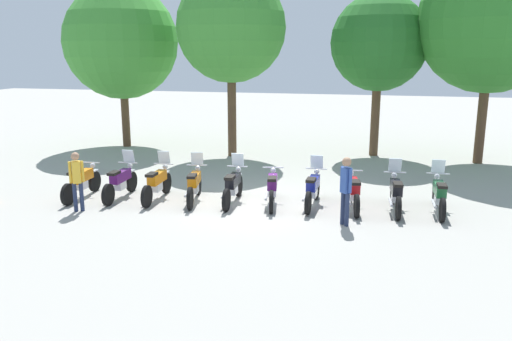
{
  "coord_description": "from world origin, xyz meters",
  "views": [
    {
      "loc": [
        3.47,
        -13.66,
        4.3
      ],
      "look_at": [
        0.0,
        0.5,
        0.9
      ],
      "focal_mm": 35.77,
      "sensor_mm": 36.0,
      "label": 1
    }
  ],
  "objects_px": {
    "motorcycle_1": "(121,181)",
    "motorcycle_9": "(439,194)",
    "tree_1": "(231,28)",
    "motorcycle_5": "(272,188)",
    "tree_3": "(492,21)",
    "person_0": "(346,186)",
    "motorcycle_8": "(396,193)",
    "motorcycle_4": "(233,186)",
    "motorcycle_3": "(194,184)",
    "motorcycle_7": "(353,191)",
    "person_1": "(77,177)",
    "tree_2": "(379,43)",
    "motorcycle_6": "(313,188)",
    "motorcycle_0": "(82,182)",
    "tree_0": "(121,42)",
    "motorcycle_2": "(157,183)"
  },
  "relations": [
    {
      "from": "person_1",
      "to": "motorcycle_0",
      "type": "bearing_deg",
      "value": -3.52
    },
    {
      "from": "motorcycle_5",
      "to": "tree_2",
      "type": "bearing_deg",
      "value": -28.45
    },
    {
      "from": "motorcycle_9",
      "to": "tree_0",
      "type": "distance_m",
      "value": 15.53
    },
    {
      "from": "motorcycle_5",
      "to": "tree_3",
      "type": "distance_m",
      "value": 11.22
    },
    {
      "from": "motorcycle_7",
      "to": "tree_3",
      "type": "distance_m",
      "value": 9.89
    },
    {
      "from": "tree_1",
      "to": "tree_3",
      "type": "xyz_separation_m",
      "value": [
        9.87,
        0.93,
        0.18
      ]
    },
    {
      "from": "motorcycle_3",
      "to": "tree_0",
      "type": "distance_m",
      "value": 10.81
    },
    {
      "from": "motorcycle_1",
      "to": "motorcycle_9",
      "type": "relative_size",
      "value": 1.0
    },
    {
      "from": "motorcycle_8",
      "to": "tree_3",
      "type": "bearing_deg",
      "value": -28.77
    },
    {
      "from": "motorcycle_0",
      "to": "tree_1",
      "type": "distance_m",
      "value": 9.03
    },
    {
      "from": "motorcycle_1",
      "to": "motorcycle_9",
      "type": "height_order",
      "value": "same"
    },
    {
      "from": "motorcycle_6",
      "to": "person_1",
      "type": "relative_size",
      "value": 1.32
    },
    {
      "from": "motorcycle_7",
      "to": "tree_1",
      "type": "relative_size",
      "value": 0.29
    },
    {
      "from": "person_0",
      "to": "person_1",
      "type": "bearing_deg",
      "value": 140.86
    },
    {
      "from": "person_0",
      "to": "tree_3",
      "type": "height_order",
      "value": "tree_3"
    },
    {
      "from": "motorcycle_0",
      "to": "motorcycle_8",
      "type": "relative_size",
      "value": 1.0
    },
    {
      "from": "motorcycle_4",
      "to": "tree_1",
      "type": "relative_size",
      "value": 0.29
    },
    {
      "from": "motorcycle_1",
      "to": "motorcycle_7",
      "type": "relative_size",
      "value": 1.01
    },
    {
      "from": "tree_3",
      "to": "person_1",
      "type": "bearing_deg",
      "value": -141.53
    },
    {
      "from": "motorcycle_4",
      "to": "motorcycle_3",
      "type": "bearing_deg",
      "value": 92.96
    },
    {
      "from": "motorcycle_2",
      "to": "motorcycle_4",
      "type": "xyz_separation_m",
      "value": [
        2.29,
        0.21,
        0.0
      ]
    },
    {
      "from": "tree_2",
      "to": "motorcycle_3",
      "type": "bearing_deg",
      "value": -120.9
    },
    {
      "from": "person_1",
      "to": "motorcycle_8",
      "type": "bearing_deg",
      "value": -107.69
    },
    {
      "from": "motorcycle_1",
      "to": "person_1",
      "type": "bearing_deg",
      "value": 159.37
    },
    {
      "from": "motorcycle_6",
      "to": "motorcycle_7",
      "type": "bearing_deg",
      "value": -88.41
    },
    {
      "from": "motorcycle_6",
      "to": "tree_3",
      "type": "xyz_separation_m",
      "value": [
        5.59,
        7.34,
        4.91
      ]
    },
    {
      "from": "tree_0",
      "to": "tree_2",
      "type": "height_order",
      "value": "tree_0"
    },
    {
      "from": "motorcycle_6",
      "to": "motorcycle_5",
      "type": "bearing_deg",
      "value": 98.68
    },
    {
      "from": "motorcycle_4",
      "to": "motorcycle_8",
      "type": "height_order",
      "value": "same"
    },
    {
      "from": "motorcycle_3",
      "to": "motorcycle_9",
      "type": "height_order",
      "value": "same"
    },
    {
      "from": "motorcycle_8",
      "to": "motorcycle_3",
      "type": "bearing_deg",
      "value": 90.32
    },
    {
      "from": "motorcycle_4",
      "to": "tree_2",
      "type": "relative_size",
      "value": 0.33
    },
    {
      "from": "motorcycle_9",
      "to": "motorcycle_8",
      "type": "bearing_deg",
      "value": 94.81
    },
    {
      "from": "person_0",
      "to": "tree_3",
      "type": "xyz_separation_m",
      "value": [
        4.58,
        8.81,
        4.39
      ]
    },
    {
      "from": "motorcycle_7",
      "to": "tree_0",
      "type": "xyz_separation_m",
      "value": [
        -10.82,
        7.37,
        4.22
      ]
    },
    {
      "from": "motorcycle_3",
      "to": "tree_1",
      "type": "height_order",
      "value": "tree_1"
    },
    {
      "from": "motorcycle_4",
      "to": "tree_2",
      "type": "xyz_separation_m",
      "value": [
        3.83,
        8.2,
        4.13
      ]
    },
    {
      "from": "motorcycle_0",
      "to": "motorcycle_2",
      "type": "bearing_deg",
      "value": -83.76
    },
    {
      "from": "motorcycle_0",
      "to": "motorcycle_3",
      "type": "distance_m",
      "value": 3.45
    },
    {
      "from": "motorcycle_0",
      "to": "tree_0",
      "type": "height_order",
      "value": "tree_0"
    },
    {
      "from": "motorcycle_2",
      "to": "motorcycle_6",
      "type": "distance_m",
      "value": 4.6
    },
    {
      "from": "person_1",
      "to": "motorcycle_7",
      "type": "bearing_deg",
      "value": -106.16
    },
    {
      "from": "motorcycle_0",
      "to": "motorcycle_5",
      "type": "relative_size",
      "value": 1.01
    },
    {
      "from": "motorcycle_5",
      "to": "motorcycle_9",
      "type": "height_order",
      "value": "motorcycle_9"
    },
    {
      "from": "motorcycle_0",
      "to": "motorcycle_9",
      "type": "distance_m",
      "value": 10.33
    },
    {
      "from": "motorcycle_5",
      "to": "tree_0",
      "type": "relative_size",
      "value": 0.3
    },
    {
      "from": "motorcycle_9",
      "to": "tree_3",
      "type": "height_order",
      "value": "tree_3"
    },
    {
      "from": "tree_1",
      "to": "motorcycle_5",
      "type": "bearing_deg",
      "value": -64.53
    },
    {
      "from": "motorcycle_8",
      "to": "person_0",
      "type": "height_order",
      "value": "person_0"
    },
    {
      "from": "motorcycle_2",
      "to": "motorcycle_4",
      "type": "relative_size",
      "value": 1.0
    }
  ]
}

